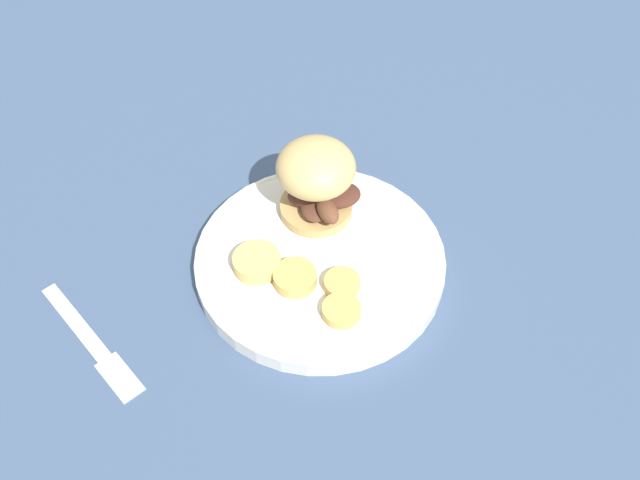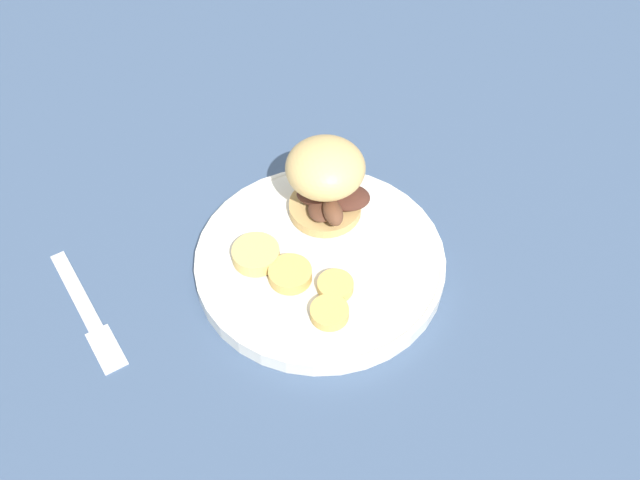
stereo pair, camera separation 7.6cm
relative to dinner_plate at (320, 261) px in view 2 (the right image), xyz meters
name	(u,v)px [view 2 (the right image)]	position (x,y,z in m)	size (l,w,h in m)	color
ground_plane	(320,268)	(0.00, 0.00, -0.01)	(4.00, 4.00, 0.00)	#3D5170
dinner_plate	(320,261)	(0.00, 0.00, 0.00)	(0.26, 0.26, 0.02)	white
sandwich	(327,179)	(-0.06, 0.03, 0.06)	(0.10, 0.09, 0.09)	tan
potato_round_0	(329,312)	(0.07, -0.02, 0.01)	(0.04, 0.04, 0.01)	tan
potato_round_1	(290,274)	(0.02, -0.04, 0.02)	(0.04, 0.04, 0.01)	tan
potato_round_2	(331,287)	(0.05, 0.00, 0.01)	(0.04, 0.04, 0.01)	tan
potato_round_3	(256,254)	(-0.02, -0.06, 0.02)	(0.05, 0.05, 0.01)	#DBB766
fork	(86,310)	(-0.03, -0.24, -0.01)	(0.17, 0.06, 0.00)	silver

